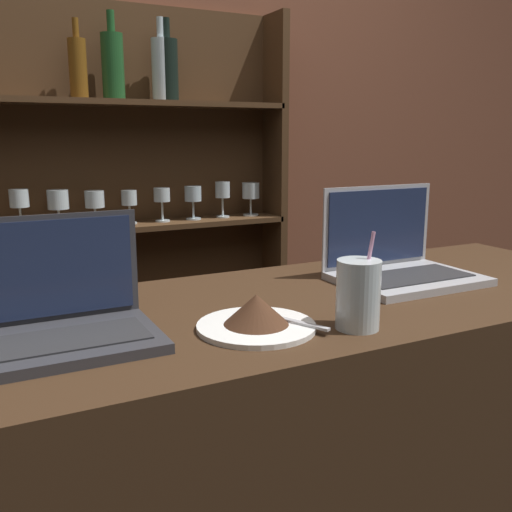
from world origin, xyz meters
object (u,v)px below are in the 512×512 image
cake_plate (256,316)px  water_glass (358,294)px  laptop_far (397,261)px  laptop_near (64,315)px

cake_plate → water_glass: size_ratio=1.23×
water_glass → laptop_far: bearing=39.3°
laptop_near → laptop_far: (0.80, 0.08, 0.00)m
laptop_far → laptop_near: bearing=-174.3°
cake_plate → water_glass: 0.19m
laptop_far → water_glass: laptop_far is taller
cake_plate → laptop_far: bearing=20.1°
laptop_near → water_glass: 0.52m
cake_plate → laptop_near: bearing=163.4°
laptop_far → water_glass: (-0.31, -0.25, 0.02)m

